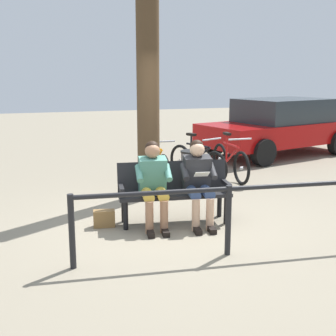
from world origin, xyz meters
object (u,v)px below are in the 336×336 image
(parked_car, at_px, (279,126))
(handbag, at_px, (104,219))
(litter_bin, at_px, (191,171))
(bicycle_red, at_px, (230,162))
(tree_trunk, at_px, (148,78))
(person_companion, at_px, (153,180))
(person_reading, at_px, (198,178))
(bench, at_px, (174,187))
(bicycle_green, at_px, (197,162))
(bicycle_silver, at_px, (157,165))

(parked_car, bearing_deg, handbag, 23.43)
(litter_bin, height_order, bicycle_red, bicycle_red)
(tree_trunk, xyz_separation_m, litter_bin, (-0.80, 0.01, -1.66))
(person_companion, relative_size, handbag, 4.00)
(handbag, bearing_deg, person_companion, 164.60)
(person_reading, height_order, litter_bin, person_reading)
(bench, xyz_separation_m, litter_bin, (-0.85, -1.46, -0.12))
(bicycle_red, bearing_deg, litter_bin, -57.29)
(bench, xyz_separation_m, handbag, (1.01, -0.07, -0.39))
(bicycle_green, distance_m, bicycle_silver, 0.84)
(bicycle_red, relative_size, bicycle_silver, 1.00)
(person_companion, xyz_separation_m, handbag, (0.67, -0.19, -0.54))
(handbag, height_order, litter_bin, litter_bin)
(person_companion, bearing_deg, bench, -152.68)
(parked_car, bearing_deg, person_reading, 33.01)
(person_companion, bearing_deg, bicycle_red, -126.96)
(person_reading, xyz_separation_m, tree_trunk, (0.24, -1.68, 1.37))
(bicycle_red, height_order, bicycle_green, same)
(handbag, xyz_separation_m, tree_trunk, (-1.06, -1.40, 1.92))
(bicycle_green, distance_m, parked_car, 3.77)
(bicycle_green, bearing_deg, tree_trunk, -77.12)
(person_reading, height_order, person_companion, same)
(handbag, distance_m, litter_bin, 2.33)
(handbag, xyz_separation_m, bicycle_green, (-2.31, -2.22, 0.24))
(person_companion, distance_m, handbag, 0.88)
(person_companion, bearing_deg, bicycle_silver, -99.47)
(handbag, distance_m, parked_car, 6.94)
(person_reading, distance_m, bicycle_green, 2.71)
(tree_trunk, distance_m, bicycle_green, 2.25)
(bicycle_green, bearing_deg, bicycle_red, 57.89)
(handbag, distance_m, bicycle_red, 3.64)
(handbag, relative_size, bicycle_green, 0.19)
(person_companion, height_order, bicycle_silver, person_companion)
(person_reading, relative_size, bicycle_green, 0.75)
(tree_trunk, height_order, bicycle_silver, tree_trunk)
(bench, bearing_deg, tree_trunk, -83.40)
(litter_bin, bearing_deg, parked_car, -141.67)
(bicycle_green, bearing_deg, litter_bin, -48.94)
(person_reading, xyz_separation_m, bicycle_silver, (-0.16, -2.54, -0.31))
(person_reading, height_order, handbag, person_reading)
(bicycle_red, xyz_separation_m, bicycle_green, (0.67, -0.14, 0.00))
(bench, height_order, person_companion, person_companion)
(person_reading, height_order, bicycle_green, person_reading)
(bench, distance_m, litter_bin, 1.69)
(bicycle_red, xyz_separation_m, parked_car, (-2.48, -2.16, 0.41))
(person_reading, xyz_separation_m, handbag, (1.31, -0.28, -0.54))
(person_reading, relative_size, bicycle_red, 0.71)
(person_reading, relative_size, parked_car, 0.27)
(handbag, distance_m, bicycle_green, 3.21)
(person_companion, distance_m, litter_bin, 1.99)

